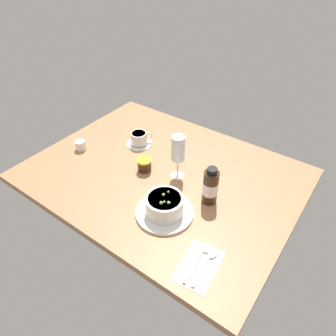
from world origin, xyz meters
The scene contains 8 objects.
ground_plane centered at (0.00, 0.00, -1.50)cm, with size 110.00×84.00×3.00cm, color #A8754C.
porridge_bowl centered at (14.53, -18.58, 3.77)cm, with size 21.11×21.11×8.58cm.
cutlery_setting centered at (36.20, -29.42, 0.27)cm, with size 13.11×18.38×0.90cm.
coffee_cup centered at (-21.77, 10.53, 2.93)cm, with size 12.25×12.25×6.30cm.
creamer_jug centered at (-41.38, -8.37, 2.24)cm, with size 4.85×5.86×4.98cm.
wine_glass centered at (6.12, 1.94, 13.01)cm, with size 5.69×5.69×19.29cm.
jam_jar centered at (-7.52, -3.03, 2.77)cm, with size 6.10×6.10×5.48cm.
sauce_bottle_brown centered at (24.21, -3.21, 7.12)cm, with size 5.80×5.80×15.66cm.
Camera 1 is at (61.22, -80.96, 83.65)cm, focal length 33.17 mm.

